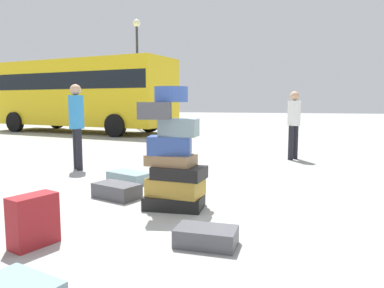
{
  "coord_description": "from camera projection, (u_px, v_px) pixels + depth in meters",
  "views": [
    {
      "loc": [
        1.03,
        -4.62,
        1.39
      ],
      "look_at": [
        -0.29,
        0.83,
        0.73
      ],
      "focal_mm": 34.16,
      "sensor_mm": 36.0,
      "label": 1
    }
  ],
  "objects": [
    {
      "name": "suitcase_charcoal_right_side",
      "position": [
        117.0,
        191.0,
        5.27
      ],
      "size": [
        0.76,
        0.59,
        0.21
      ],
      "primitive_type": "cube",
      "rotation": [
        0.0,
        0.0,
        -0.36
      ],
      "color": "#4C4C51",
      "rests_on": "ground"
    },
    {
      "name": "suitcase_slate_upright_blue",
      "position": [
        129.0,
        177.0,
        6.26
      ],
      "size": [
        0.83,
        0.64,
        0.18
      ],
      "primitive_type": "cube",
      "rotation": [
        0.0,
        0.0,
        -0.4
      ],
      "color": "gray",
      "rests_on": "ground"
    },
    {
      "name": "lamp_post",
      "position": [
        137.0,
        57.0,
        17.86
      ],
      "size": [
        0.36,
        0.36,
        5.34
      ],
      "color": "#333338",
      "rests_on": "ground"
    },
    {
      "name": "suitcase_charcoal_behind_tower",
      "position": [
        206.0,
        237.0,
        3.53
      ],
      "size": [
        0.6,
        0.38,
        0.18
      ],
      "primitive_type": "cube",
      "rotation": [
        0.0,
        0.0,
        -0.04
      ],
      "color": "#4C4C51",
      "rests_on": "ground"
    },
    {
      "name": "person_tourist_with_camera",
      "position": [
        294.0,
        119.0,
        8.67
      ],
      "size": [
        0.3,
        0.31,
        1.63
      ],
      "rotation": [
        0.0,
        0.0,
        -2.12
      ],
      "color": "black",
      "rests_on": "ground"
    },
    {
      "name": "suitcase_tower",
      "position": [
        173.0,
        160.0,
        4.72
      ],
      "size": [
        0.84,
        0.59,
        1.58
      ],
      "color": "black",
      "rests_on": "ground"
    },
    {
      "name": "ground_plane",
      "position": [
        198.0,
        206.0,
        4.86
      ],
      "size": [
        80.0,
        80.0,
        0.0
      ],
      "primitive_type": "plane",
      "color": "#9E9E99"
    },
    {
      "name": "person_bearded_onlooker",
      "position": [
        77.0,
        119.0,
        7.38
      ],
      "size": [
        0.3,
        0.3,
        1.73
      ],
      "rotation": [
        0.0,
        0.0,
        -0.75
      ],
      "color": "black",
      "rests_on": "ground"
    },
    {
      "name": "suitcase_maroon_foreground_near",
      "position": [
        33.0,
        221.0,
        3.51
      ],
      "size": [
        0.37,
        0.49,
        0.5
      ],
      "primitive_type": "cube",
      "rotation": [
        0.0,
        0.0,
        -0.36
      ],
      "color": "maroon",
      "rests_on": "ground"
    },
    {
      "name": "parked_bus",
      "position": [
        81.0,
        91.0,
        16.4
      ],
      "size": [
        9.02,
        4.25,
        3.15
      ],
      "rotation": [
        0.0,
        0.0,
        -0.21
      ],
      "color": "yellow",
      "rests_on": "ground"
    }
  ]
}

